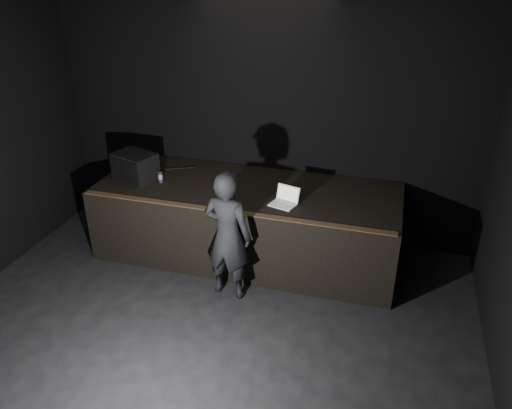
{
  "coord_description": "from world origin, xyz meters",
  "views": [
    {
      "loc": [
        1.78,
        -2.98,
        3.77
      ],
      "look_at": [
        0.25,
        2.3,
        1.0
      ],
      "focal_mm": 35.0,
      "sensor_mm": 36.0,
      "label": 1
    }
  ],
  "objects_px": {
    "stage_monitor": "(135,166)",
    "laptop": "(285,200)",
    "stage_riser": "(247,221)",
    "person": "(228,235)",
    "beer_can": "(160,177)"
  },
  "relations": [
    {
      "from": "stage_monitor",
      "to": "laptop",
      "type": "xyz_separation_m",
      "value": [
        2.14,
        -0.17,
        -0.13
      ]
    },
    {
      "from": "stage_monitor",
      "to": "beer_can",
      "type": "bearing_deg",
      "value": 18.71
    },
    {
      "from": "stage_riser",
      "to": "stage_monitor",
      "type": "relative_size",
      "value": 6.19
    },
    {
      "from": "beer_can",
      "to": "person",
      "type": "xyz_separation_m",
      "value": [
        1.23,
        -0.81,
        -0.26
      ]
    },
    {
      "from": "laptop",
      "to": "beer_can",
      "type": "distance_m",
      "value": 1.77
    },
    {
      "from": "stage_riser",
      "to": "beer_can",
      "type": "height_order",
      "value": "beer_can"
    },
    {
      "from": "stage_riser",
      "to": "laptop",
      "type": "distance_m",
      "value": 0.87
    },
    {
      "from": "stage_monitor",
      "to": "laptop",
      "type": "bearing_deg",
      "value": 14.25
    },
    {
      "from": "laptop",
      "to": "person",
      "type": "bearing_deg",
      "value": -113.99
    },
    {
      "from": "stage_riser",
      "to": "beer_can",
      "type": "relative_size",
      "value": 27.72
    },
    {
      "from": "stage_monitor",
      "to": "beer_can",
      "type": "xyz_separation_m",
      "value": [
        0.37,
        -0.0,
        -0.11
      ]
    },
    {
      "from": "person",
      "to": "stage_riser",
      "type": "bearing_deg",
      "value": -79.37
    },
    {
      "from": "person",
      "to": "stage_monitor",
      "type": "bearing_deg",
      "value": -19.31
    },
    {
      "from": "person",
      "to": "beer_can",
      "type": "bearing_deg",
      "value": -25.78
    },
    {
      "from": "stage_monitor",
      "to": "stage_riser",
      "type": "bearing_deg",
      "value": 24.13
    }
  ]
}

